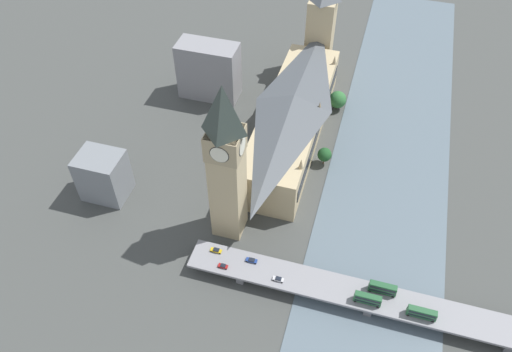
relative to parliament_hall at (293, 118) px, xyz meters
name	(u,v)px	position (x,y,z in m)	size (l,w,h in m)	color
ground_plane	(320,155)	(-16.69, 8.00, -13.96)	(600.00, 600.00, 0.00)	#424442
river_water	(389,168)	(-51.06, 8.00, -13.81)	(56.75, 360.00, 0.30)	slate
parliament_hall	(293,118)	(0.00, 0.00, 0.00)	(27.83, 107.62, 28.12)	tan
clock_tower	(226,162)	(12.55, 64.02, 26.44)	(13.64, 13.64, 76.54)	tan
victoria_tower	(320,31)	(0.05, -65.20, 11.79)	(14.78, 14.78, 55.51)	tan
road_bridge	(370,298)	(-51.06, 84.88, -9.28)	(145.50, 13.29, 5.76)	slate
double_decker_bus_lead	(422,313)	(-69.71, 88.07, -5.64)	(10.72, 2.52, 4.64)	#235B33
double_decker_bus_mid	(383,288)	(-54.73, 81.83, -5.44)	(10.57, 2.58, 5.03)	#235B33
double_decker_bus_rear	(368,299)	(-49.86, 87.82, -5.57)	(10.27, 2.52, 4.78)	#235B33
car_northbound_lead	(216,250)	(12.49, 81.85, -7.46)	(4.66, 1.84, 1.49)	gold
car_northbound_mid	(278,279)	(-15.31, 87.84, -7.51)	(4.37, 1.82, 1.37)	silver
car_northbound_tail	(223,266)	(7.37, 88.19, -7.54)	(3.92, 1.79, 1.31)	maroon
car_southbound_lead	(252,260)	(-2.81, 82.42, -7.50)	(4.63, 1.87, 1.36)	navy
city_block_west	(209,71)	(53.23, -23.60, 2.07)	(32.85, 15.73, 32.07)	gray
city_block_center	(103,175)	(73.72, 60.77, -2.37)	(19.99, 16.44, 23.19)	slate
tree_embankment_near	(325,155)	(-19.49, 13.56, -7.91)	(6.92, 6.92, 9.54)	brown
tree_embankment_mid	(338,100)	(-18.24, -30.91, -7.80)	(9.47, 9.47, 10.90)	brown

